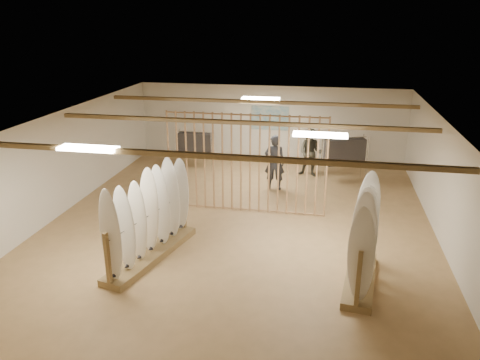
% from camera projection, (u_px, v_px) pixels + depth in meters
% --- Properties ---
extents(floor, '(12.00, 12.00, 0.00)m').
position_uv_depth(floor, '(240.00, 222.00, 12.53)').
color(floor, tan).
rests_on(floor, ground).
extents(ceiling, '(12.00, 12.00, 0.00)m').
position_uv_depth(ceiling, '(240.00, 119.00, 11.60)').
color(ceiling, gray).
rests_on(ceiling, ground).
extents(wall_back, '(12.00, 0.00, 12.00)m').
position_uv_depth(wall_back, '(270.00, 123.00, 17.62)').
color(wall_back, silver).
rests_on(wall_back, ground).
extents(wall_front, '(12.00, 0.00, 12.00)m').
position_uv_depth(wall_front, '(159.00, 307.00, 6.51)').
color(wall_front, silver).
rests_on(wall_front, ground).
extents(wall_left, '(0.00, 12.00, 12.00)m').
position_uv_depth(wall_left, '(63.00, 162.00, 12.95)').
color(wall_left, silver).
rests_on(wall_left, ground).
extents(wall_right, '(0.00, 12.00, 12.00)m').
position_uv_depth(wall_right, '(445.00, 185.00, 11.18)').
color(wall_right, silver).
rests_on(wall_right, ground).
extents(ceiling_slats, '(9.50, 6.12, 0.10)m').
position_uv_depth(ceiling_slats, '(240.00, 122.00, 11.63)').
color(ceiling_slats, olive).
rests_on(ceiling_slats, ground).
extents(light_panels, '(1.20, 0.35, 0.06)m').
position_uv_depth(light_panels, '(240.00, 122.00, 11.62)').
color(light_panels, white).
rests_on(light_panels, ground).
extents(bamboo_partition, '(4.45, 0.05, 2.78)m').
position_uv_depth(bamboo_partition, '(245.00, 164.00, 12.81)').
color(bamboo_partition, tan).
rests_on(bamboo_partition, ground).
extents(poster, '(1.40, 0.03, 0.90)m').
position_uv_depth(poster, '(270.00, 118.00, 17.54)').
color(poster, teal).
rests_on(poster, ground).
extents(rack_left, '(1.28, 3.05, 2.09)m').
position_uv_depth(rack_left, '(150.00, 229.00, 10.47)').
color(rack_left, olive).
rests_on(rack_left, floor).
extents(rack_right, '(0.83, 2.25, 2.09)m').
position_uv_depth(rack_right, '(362.00, 252.00, 9.44)').
color(rack_right, olive).
rests_on(rack_right, floor).
extents(clothing_rack_a, '(1.28, 0.33, 1.38)m').
position_uv_depth(clothing_rack_a, '(195.00, 144.00, 16.74)').
color(clothing_rack_a, silver).
rests_on(clothing_rack_a, floor).
extents(clothing_rack_b, '(1.37, 0.80, 1.53)m').
position_uv_depth(clothing_rack_b, '(345.00, 152.00, 15.38)').
color(clothing_rack_b, silver).
rests_on(clothing_rack_b, floor).
extents(shopper_a, '(0.74, 0.51, 2.00)m').
position_uv_depth(shopper_a, '(275.00, 159.00, 14.62)').
color(shopper_a, '#2A2C32').
rests_on(shopper_a, floor).
extents(shopper_b, '(1.02, 0.85, 1.88)m').
position_uv_depth(shopper_b, '(311.00, 150.00, 15.86)').
color(shopper_b, '#3C3A2E').
rests_on(shopper_b, floor).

